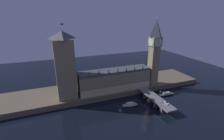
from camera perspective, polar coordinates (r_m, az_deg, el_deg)
name	(u,v)px	position (r m, az deg, el deg)	size (l,w,h in m)	color
ground_plane	(120,108)	(151.58, 2.92, -13.29)	(400.00, 400.00, 0.00)	black
embankment	(106,88)	(182.10, -2.06, -6.43)	(220.00, 42.00, 5.37)	brown
parliament_hall	(115,80)	(170.00, 0.93, -3.37)	(75.44, 17.40, 25.91)	#8E7A56
clock_tower	(154,51)	(180.14, 14.70, 6.54)	(11.09, 11.20, 72.61)	#8E7A56
victoria_tower	(65,66)	(153.49, -16.26, 1.53)	(17.40, 17.40, 68.61)	#8E7A56
bridge	(156,100)	(161.11, 15.08, -10.10)	(10.13, 46.00, 6.54)	slate
car_northbound_lead	(148,93)	(165.83, 12.49, -7.87)	(2.06, 3.96, 1.41)	black
car_southbound_lead	(166,103)	(152.77, 18.55, -10.93)	(1.93, 4.65, 1.47)	white
pedestrian_mid_walk	(162,98)	(159.46, 17.32, -9.40)	(0.38, 0.38, 1.62)	black
pedestrian_far_rail	(146,93)	(165.11, 11.71, -7.83)	(0.38, 0.38, 1.75)	black
street_lamp_near	(162,102)	(145.27, 17.12, -10.77)	(1.34, 0.60, 6.89)	#2D3333
street_lamp_mid	(160,93)	(161.08, 16.67, -7.87)	(1.34, 0.60, 5.98)	#2D3333
boat_upstream	(130,105)	(154.88, 6.32, -12.07)	(15.32, 6.44, 3.48)	#B2A893
boat_downstream	(166,94)	(181.01, 18.40, -8.10)	(18.10, 5.72, 3.82)	#1E2842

